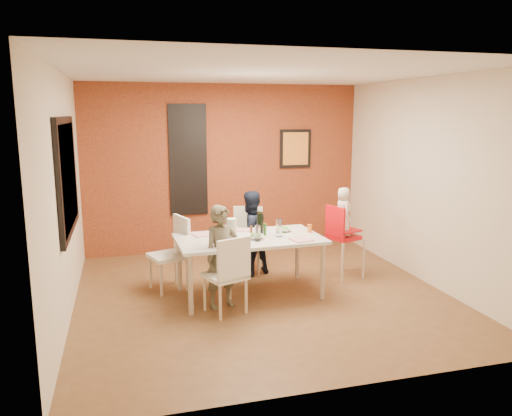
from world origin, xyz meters
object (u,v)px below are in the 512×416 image
object	(u,v)px
chair_far	(248,235)
toddler	(343,212)
wine_bottle	(260,225)
high_chair	(341,235)
chair_left	(174,249)
chair_near	(229,271)
child_far	(250,233)
paper_towel_roll	(231,230)
child_near	(222,257)
dining_table	(249,242)

from	to	relation	value
chair_far	toddler	distance (m)	1.42
wine_bottle	chair_far	bearing A→B (deg)	84.92
chair_far	high_chair	world-z (taller)	high_chair
wine_bottle	chair_left	bearing A→B (deg)	156.59
chair_near	child_far	bearing A→B (deg)	-134.38
high_chair	paper_towel_roll	bearing A→B (deg)	85.55
child_far	child_near	bearing A→B (deg)	38.58
chair_near	toddler	bearing A→B (deg)	-174.73
wine_bottle	toddler	bearing A→B (deg)	12.75
chair_near	child_far	size ratio (longest dim) A/B	0.76
toddler	wine_bottle	world-z (taller)	toddler
chair_left	toddler	size ratio (longest dim) A/B	1.43
high_chair	paper_towel_roll	size ratio (longest dim) A/B	3.73
chair_near	paper_towel_roll	size ratio (longest dim) A/B	3.31
dining_table	toddler	size ratio (longest dim) A/B	2.74
chair_far	toddler	size ratio (longest dim) A/B	1.38
wine_bottle	paper_towel_roll	world-z (taller)	wine_bottle
child_far	dining_table	bearing A→B (deg)	53.09
chair_far	child_near	bearing A→B (deg)	-97.23
dining_table	paper_towel_roll	distance (m)	0.34
chair_left	toddler	distance (m)	2.31
chair_far	wine_bottle	distance (m)	1.05
chair_near	chair_left	world-z (taller)	chair_left
toddler	chair_far	bearing A→B (deg)	62.13
child_far	toddler	xyz separation A→B (m)	(1.18, -0.46, 0.33)
wine_bottle	paper_towel_roll	bearing A→B (deg)	-159.66
dining_table	high_chair	bearing A→B (deg)	12.17
high_chair	toddler	size ratio (longest dim) A/B	1.54
child_near	paper_towel_roll	bearing A→B (deg)	31.14
dining_table	child_near	bearing A→B (deg)	-142.93
paper_towel_roll	chair_left	bearing A→B (deg)	136.82
child_near	wine_bottle	xyz separation A→B (m)	(0.55, 0.33, 0.28)
high_chair	child_far	xyz separation A→B (m)	(-1.16, 0.48, -0.02)
wine_bottle	child_far	bearing A→B (deg)	85.30
chair_far	child_far	size ratio (longest dim) A/B	0.76
chair_far	child_far	distance (m)	0.25
dining_table	wine_bottle	size ratio (longest dim) A/B	6.19
chair_near	paper_towel_roll	world-z (taller)	paper_towel_roll
dining_table	chair_near	size ratio (longest dim) A/B	2.00
toddler	paper_towel_roll	xyz separation A→B (m)	(-1.64, -0.43, -0.05)
child_far	paper_towel_roll	distance (m)	1.04
chair_left	high_chair	world-z (taller)	high_chair
chair_far	wine_bottle	bearing A→B (deg)	-76.43
chair_left	child_far	distance (m)	1.12
toddler	chair_near	bearing A→B (deg)	118.87
chair_far	high_chair	xyz separation A→B (m)	(1.13, -0.71, 0.10)
high_chair	child_far	bearing A→B (deg)	48.92
dining_table	toddler	world-z (taller)	toddler
chair_far	child_near	size ratio (longest dim) A/B	0.75
dining_table	paper_towel_roll	size ratio (longest dim) A/B	6.61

